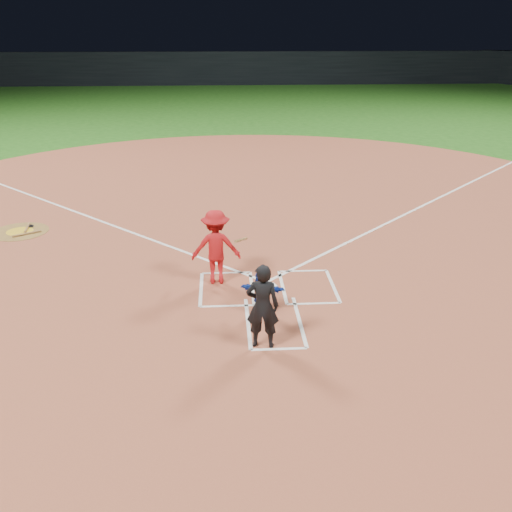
{
  "coord_description": "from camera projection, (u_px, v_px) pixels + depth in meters",
  "views": [
    {
      "loc": [
        -1.04,
        -12.33,
        5.92
      ],
      "look_at": [
        -0.3,
        -0.4,
        1.0
      ],
      "focal_mm": 40.0,
      "sensor_mm": 36.0,
      "label": 1
    }
  ],
  "objects": [
    {
      "name": "on_deck_logo",
      "position": [
        20.0,
        231.0,
        17.32
      ],
      "size": [
        0.8,
        0.8,
        0.0
      ],
      "primitive_type": "cylinder",
      "color": "gold",
      "rests_on": "on_deck_circle"
    },
    {
      "name": "home_plate",
      "position": [
        267.0,
        287.0,
        13.69
      ],
      "size": [
        0.6,
        0.6,
        0.02
      ],
      "primitive_type": "cylinder",
      "rotation": [
        0.0,
        0.0,
        3.14
      ],
      "color": "white",
      "rests_on": "home_plate_dirt"
    },
    {
      "name": "on_deck_circle",
      "position": [
        20.0,
        231.0,
        17.32
      ],
      "size": [
        1.7,
        1.7,
        0.01
      ],
      "primitive_type": "cylinder",
      "color": "brown",
      "rests_on": "home_plate_dirt"
    },
    {
      "name": "on_deck_bat_c",
      "position": [
        27.0,
        234.0,
        17.05
      ],
      "size": [
        0.74,
        0.51,
        0.06
      ],
      "primitive_type": "cylinder",
      "rotation": [
        1.57,
        0.0,
        2.15
      ],
      "color": "brown",
      "rests_on": "on_deck_circle"
    },
    {
      "name": "home_plate_dirt",
      "position": [
        253.0,
        211.0,
        19.23
      ],
      "size": [
        28.0,
        28.0,
        0.01
      ],
      "primitive_type": "cylinder",
      "color": "brown",
      "rests_on": "ground"
    },
    {
      "name": "bat_weight_donut",
      "position": [
        30.0,
        226.0,
        17.69
      ],
      "size": [
        0.19,
        0.19,
        0.05
      ],
      "primitive_type": "torus",
      "color": "black",
      "rests_on": "on_deck_circle"
    },
    {
      "name": "catcher",
      "position": [
        262.0,
        292.0,
        12.27
      ],
      "size": [
        1.02,
        0.54,
        1.05
      ],
      "primitive_type": "imported",
      "rotation": [
        0.0,
        0.0,
        2.89
      ],
      "color": "#1433A4",
      "rests_on": "home_plate_dirt"
    },
    {
      "name": "batter_at_plate",
      "position": [
        216.0,
        247.0,
        13.65
      ],
      "size": [
        1.37,
        0.9,
        1.83
      ],
      "color": "#B41417",
      "rests_on": "home_plate_dirt"
    },
    {
      "name": "chalk_markings",
      "position": [
        254.0,
        218.0,
        18.57
      ],
      "size": [
        28.35,
        17.32,
        0.01
      ],
      "color": "white",
      "rests_on": "home_plate_dirt"
    },
    {
      "name": "on_deck_bat_a",
      "position": [
        27.0,
        228.0,
        17.55
      ],
      "size": [
        0.18,
        0.84,
        0.06
      ],
      "primitive_type": "cylinder",
      "rotation": [
        1.57,
        0.0,
        0.14
      ],
      "color": "olive",
      "rests_on": "on_deck_circle"
    },
    {
      "name": "stadium_wall_far",
      "position": [
        229.0,
        68.0,
        57.39
      ],
      "size": [
        80.0,
        1.2,
        3.2
      ],
      "primitive_type": "cube",
      "color": "black",
      "rests_on": "ground"
    },
    {
      "name": "ground",
      "position": [
        267.0,
        288.0,
        13.69
      ],
      "size": [
        120.0,
        120.0,
        0.0
      ],
      "primitive_type": "plane",
      "color": "#1D5314",
      "rests_on": "ground"
    },
    {
      "name": "umpire",
      "position": [
        263.0,
        306.0,
        10.9
      ],
      "size": [
        0.69,
        0.5,
        1.74
      ],
      "primitive_type": "imported",
      "rotation": [
        0.0,
        0.0,
        3.0
      ],
      "color": "black",
      "rests_on": "home_plate_dirt"
    }
  ]
}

